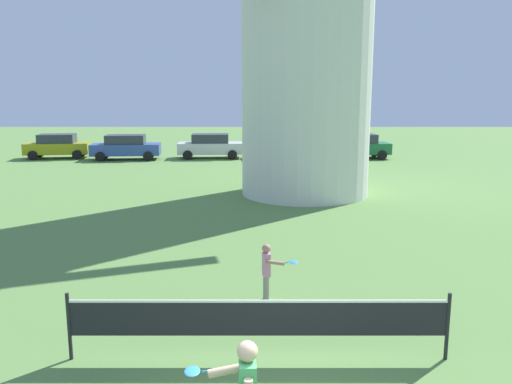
{
  "coord_description": "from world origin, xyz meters",
  "views": [
    {
      "loc": [
        -0.52,
        -5.25,
        4.13
      ],
      "look_at": [
        -0.48,
        4.28,
        2.31
      ],
      "focal_mm": 36.3,
      "sensor_mm": 36.0,
      "label": 1
    }
  ],
  "objects_px": {
    "tennis_net": "(256,318)",
    "player_far": "(266,269)",
    "parked_car_red": "(280,146)",
    "parked_car_blue": "(124,147)",
    "parked_car_mustard": "(55,146)",
    "parked_car_silver": "(208,146)",
    "windmill": "(306,2)",
    "parked_car_green": "(356,146)"
  },
  "relations": [
    {
      "from": "parked_car_red",
      "to": "parked_car_blue",
      "type": "bearing_deg",
      "value": -176.28
    },
    {
      "from": "player_far",
      "to": "parked_car_red",
      "type": "height_order",
      "value": "parked_car_red"
    },
    {
      "from": "windmill",
      "to": "parked_car_blue",
      "type": "distance_m",
      "value": 16.82
    },
    {
      "from": "parked_car_silver",
      "to": "tennis_net",
      "type": "bearing_deg",
      "value": -83.42
    },
    {
      "from": "player_far",
      "to": "parked_car_blue",
      "type": "relative_size",
      "value": 0.27
    },
    {
      "from": "windmill",
      "to": "parked_car_blue",
      "type": "height_order",
      "value": "windmill"
    },
    {
      "from": "windmill",
      "to": "parked_car_green",
      "type": "xyz_separation_m",
      "value": [
        4.53,
        12.02,
        -6.85
      ]
    },
    {
      "from": "tennis_net",
      "to": "parked_car_blue",
      "type": "relative_size",
      "value": 1.35
    },
    {
      "from": "tennis_net",
      "to": "parked_car_silver",
      "type": "bearing_deg",
      "value": 96.58
    },
    {
      "from": "parked_car_red",
      "to": "parked_car_green",
      "type": "relative_size",
      "value": 0.98
    },
    {
      "from": "tennis_net",
      "to": "parked_car_red",
      "type": "height_order",
      "value": "parked_car_red"
    },
    {
      "from": "parked_car_green",
      "to": "tennis_net",
      "type": "bearing_deg",
      "value": -104.22
    },
    {
      "from": "tennis_net",
      "to": "player_far",
      "type": "height_order",
      "value": "player_far"
    },
    {
      "from": "player_far",
      "to": "parked_car_mustard",
      "type": "xyz_separation_m",
      "value": [
        -13.05,
        23.44,
        0.14
      ]
    },
    {
      "from": "windmill",
      "to": "parked_car_green",
      "type": "bearing_deg",
      "value": 69.33
    },
    {
      "from": "windmill",
      "to": "player_far",
      "type": "distance_m",
      "value": 13.44
    },
    {
      "from": "parked_car_mustard",
      "to": "parked_car_blue",
      "type": "relative_size",
      "value": 0.94
    },
    {
      "from": "player_far",
      "to": "parked_car_mustard",
      "type": "relative_size",
      "value": 0.29
    },
    {
      "from": "parked_car_silver",
      "to": "parked_car_mustard",
      "type": "bearing_deg",
      "value": -179.4
    },
    {
      "from": "parked_car_red",
      "to": "player_far",
      "type": "bearing_deg",
      "value": -93.56
    },
    {
      "from": "tennis_net",
      "to": "player_far",
      "type": "bearing_deg",
      "value": 85.26
    },
    {
      "from": "windmill",
      "to": "parked_car_blue",
      "type": "bearing_deg",
      "value": 131.9
    },
    {
      "from": "windmill",
      "to": "parked_car_mustard",
      "type": "distance_m",
      "value": 20.33
    },
    {
      "from": "player_far",
      "to": "parked_car_green",
      "type": "xyz_separation_m",
      "value": [
        6.32,
        23.36,
        0.14
      ]
    },
    {
      "from": "parked_car_mustard",
      "to": "parked_car_blue",
      "type": "xyz_separation_m",
      "value": [
        4.58,
        -0.66,
        0.0
      ]
    },
    {
      "from": "player_far",
      "to": "parked_car_blue",
      "type": "xyz_separation_m",
      "value": [
        -8.47,
        22.78,
        0.14
      ]
    },
    {
      "from": "parked_car_mustard",
      "to": "parked_car_silver",
      "type": "relative_size",
      "value": 0.98
    },
    {
      "from": "parked_car_mustard",
      "to": "parked_car_red",
      "type": "xyz_separation_m",
      "value": [
        14.51,
        -0.02,
        -0.0
      ]
    },
    {
      "from": "player_far",
      "to": "parked_car_silver",
      "type": "xyz_separation_m",
      "value": [
        -3.18,
        23.54,
        0.14
      ]
    },
    {
      "from": "tennis_net",
      "to": "parked_car_blue",
      "type": "height_order",
      "value": "parked_car_blue"
    },
    {
      "from": "windmill",
      "to": "parked_car_green",
      "type": "relative_size",
      "value": 3.62
    },
    {
      "from": "parked_car_blue",
      "to": "parked_car_silver",
      "type": "relative_size",
      "value": 1.04
    },
    {
      "from": "player_far",
      "to": "tennis_net",
      "type": "bearing_deg",
      "value": -94.74
    },
    {
      "from": "parked_car_mustard",
      "to": "parked_car_red",
      "type": "bearing_deg",
      "value": -0.07
    },
    {
      "from": "player_far",
      "to": "parked_car_silver",
      "type": "distance_m",
      "value": 23.76
    },
    {
      "from": "tennis_net",
      "to": "parked_car_mustard",
      "type": "xyz_separation_m",
      "value": [
        -12.86,
        25.79,
        0.12
      ]
    },
    {
      "from": "windmill",
      "to": "parked_car_mustard",
      "type": "height_order",
      "value": "windmill"
    },
    {
      "from": "tennis_net",
      "to": "parked_car_green",
      "type": "xyz_separation_m",
      "value": [
        6.52,
        25.72,
        0.12
      ]
    },
    {
      "from": "parked_car_red",
      "to": "parked_car_green",
      "type": "height_order",
      "value": "same"
    },
    {
      "from": "player_far",
      "to": "parked_car_blue",
      "type": "height_order",
      "value": "parked_car_blue"
    },
    {
      "from": "windmill",
      "to": "parked_car_blue",
      "type": "xyz_separation_m",
      "value": [
        -10.26,
        11.43,
        -6.85
      ]
    },
    {
      "from": "player_far",
      "to": "parked_car_red",
      "type": "bearing_deg",
      "value": 86.44
    }
  ]
}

